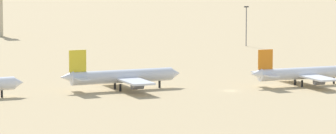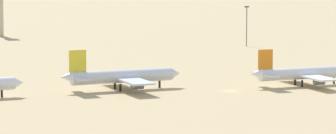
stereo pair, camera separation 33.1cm
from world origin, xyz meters
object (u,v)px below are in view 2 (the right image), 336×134
object	(u,v)px
parked_jet_orange_3	(302,73)
light_pole_west	(247,23)
parked_jet_yellow_2	(121,76)
control_tower	(0,7)

from	to	relation	value
parked_jet_orange_3	light_pole_west	size ratio (longest dim) A/B	2.04
parked_jet_yellow_2	parked_jet_orange_3	distance (m)	50.86
control_tower	light_pole_west	bearing A→B (deg)	-41.11
control_tower	light_pole_west	xyz separation A→B (m)	(85.77, -74.85, -3.52)
parked_jet_yellow_2	parked_jet_orange_3	size ratio (longest dim) A/B	1.08
light_pole_west	parked_jet_yellow_2	bearing A→B (deg)	-127.45
parked_jet_yellow_2	light_pole_west	xyz separation A→B (m)	(79.33, 103.57, 5.35)
parked_jet_yellow_2	control_tower	bearing A→B (deg)	87.20
control_tower	light_pole_west	world-z (taller)	control_tower
parked_jet_yellow_2	control_tower	world-z (taller)	control_tower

